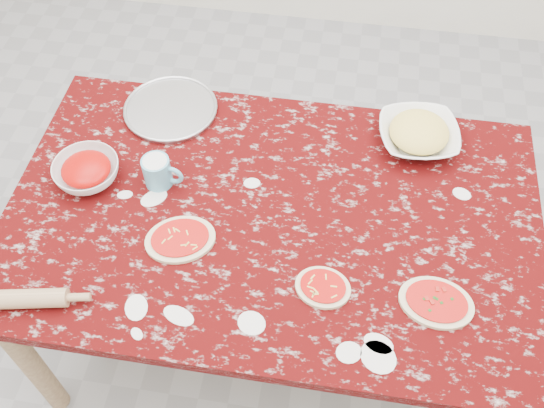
% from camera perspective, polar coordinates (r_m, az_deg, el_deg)
% --- Properties ---
extents(ground, '(4.00, 4.00, 0.00)m').
position_cam_1_polar(ground, '(2.48, 0.00, -11.25)').
color(ground, gray).
extents(worktable, '(1.60, 1.00, 0.75)m').
position_cam_1_polar(worktable, '(1.90, 0.00, -2.42)').
color(worktable, '#380404').
rests_on(worktable, ground).
extents(pizza_tray, '(0.39, 0.39, 0.01)m').
position_cam_1_polar(pizza_tray, '(2.14, -9.41, 8.68)').
color(pizza_tray, '#B2B2B7').
rests_on(pizza_tray, worktable).
extents(sauce_bowl, '(0.27, 0.27, 0.06)m').
position_cam_1_polar(sauce_bowl, '(1.98, -16.84, 2.90)').
color(sauce_bowl, white).
rests_on(sauce_bowl, worktable).
extents(cheese_bowl, '(0.30, 0.30, 0.06)m').
position_cam_1_polar(cheese_bowl, '(2.05, 13.44, 6.20)').
color(cheese_bowl, white).
rests_on(cheese_bowl, worktable).
extents(flour_mug, '(0.13, 0.09, 0.10)m').
position_cam_1_polar(flour_mug, '(1.90, -10.54, 2.98)').
color(flour_mug, '#5AA7C4').
rests_on(flour_mug, worktable).
extents(pizza_left, '(0.25, 0.22, 0.02)m').
position_cam_1_polar(pizza_left, '(1.79, -8.54, -3.26)').
color(pizza_left, beige).
rests_on(pizza_left, worktable).
extents(pizza_mid, '(0.17, 0.15, 0.02)m').
position_cam_1_polar(pizza_mid, '(1.69, 4.76, -7.73)').
color(pizza_mid, beige).
rests_on(pizza_mid, worktable).
extents(pizza_right, '(0.22, 0.18, 0.02)m').
position_cam_1_polar(pizza_right, '(1.72, 15.04, -8.83)').
color(pizza_right, beige).
rests_on(pizza_right, worktable).
extents(rolling_pin, '(0.27, 0.10, 0.05)m').
position_cam_1_polar(rolling_pin, '(1.78, -22.57, -8.17)').
color(rolling_pin, tan).
rests_on(rolling_pin, worktable).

